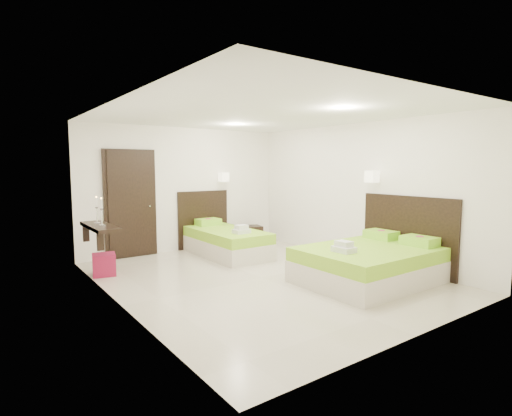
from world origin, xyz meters
TOP-DOWN VIEW (x-y plane):
  - floor at (0.00, 0.00)m, footprint 5.50×5.50m
  - bed_single at (0.41, 1.83)m, footprint 1.20×2.00m
  - bed_double at (1.29, -1.14)m, footprint 2.08×1.76m
  - nightstand at (1.49, 2.44)m, footprint 0.56×0.52m
  - ottoman at (-2.02, 1.64)m, footprint 0.43×0.43m
  - door at (-1.20, 2.70)m, footprint 1.02×0.15m
  - console_shelf at (-2.08, 1.60)m, footprint 0.35×1.20m

SIDE VIEW (x-z plane):
  - floor at x=0.00m, z-range 0.00..0.00m
  - ottoman at x=-2.02m, z-range 0.00..0.36m
  - nightstand at x=1.49m, z-range 0.00..0.41m
  - bed_single at x=0.41m, z-range -0.53..1.13m
  - bed_double at x=1.29m, z-range -0.55..1.16m
  - console_shelf at x=-2.08m, z-range 0.42..1.21m
  - door at x=-1.20m, z-range -0.02..2.12m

